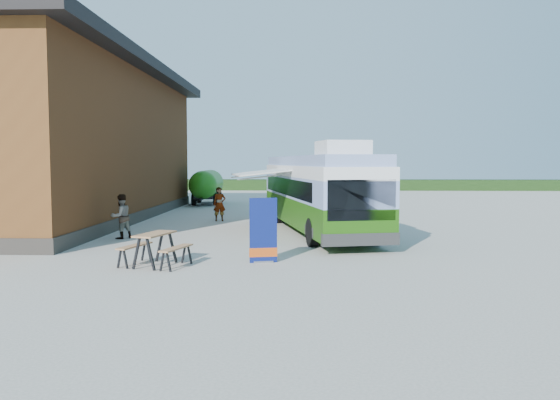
{
  "coord_description": "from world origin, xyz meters",
  "views": [
    {
      "loc": [
        0.79,
        -15.82,
        2.77
      ],
      "look_at": [
        0.15,
        3.67,
        1.4
      ],
      "focal_mm": 35.0,
      "sensor_mm": 36.0,
      "label": 1
    }
  ],
  "objects_px": {
    "banner": "(263,236)",
    "slurry_tanker": "(207,185)",
    "person_b": "(121,216)",
    "picnic_table": "(155,241)",
    "person_a": "(220,204)",
    "bus": "(317,190)"
  },
  "relations": [
    {
      "from": "banner",
      "to": "slurry_tanker",
      "type": "height_order",
      "value": "slurry_tanker"
    },
    {
      "from": "person_b",
      "to": "picnic_table",
      "type": "bearing_deg",
      "value": 68.43
    },
    {
      "from": "person_a",
      "to": "slurry_tanker",
      "type": "bearing_deg",
      "value": 84.76
    },
    {
      "from": "banner",
      "to": "picnic_table",
      "type": "bearing_deg",
      "value": 179.64
    },
    {
      "from": "picnic_table",
      "to": "person_b",
      "type": "xyz_separation_m",
      "value": [
        -2.58,
        5.1,
        0.15
      ]
    },
    {
      "from": "person_a",
      "to": "slurry_tanker",
      "type": "relative_size",
      "value": 0.27
    },
    {
      "from": "picnic_table",
      "to": "banner",
      "type": "bearing_deg",
      "value": 27.44
    },
    {
      "from": "slurry_tanker",
      "to": "person_b",
      "type": "bearing_deg",
      "value": -93.66
    },
    {
      "from": "picnic_table",
      "to": "person_a",
      "type": "distance_m",
      "value": 11.04
    },
    {
      "from": "banner",
      "to": "picnic_table",
      "type": "distance_m",
      "value": 2.9
    },
    {
      "from": "picnic_table",
      "to": "bus",
      "type": "bearing_deg",
      "value": 74.04
    },
    {
      "from": "picnic_table",
      "to": "slurry_tanker",
      "type": "bearing_deg",
      "value": 111.9
    },
    {
      "from": "bus",
      "to": "picnic_table",
      "type": "xyz_separation_m",
      "value": [
        -4.55,
        -7.27,
        -0.99
      ]
    },
    {
      "from": "bus",
      "to": "banner",
      "type": "relative_size",
      "value": 6.44
    },
    {
      "from": "banner",
      "to": "person_a",
      "type": "height_order",
      "value": "banner"
    },
    {
      "from": "bus",
      "to": "banner",
      "type": "height_order",
      "value": "bus"
    },
    {
      "from": "bus",
      "to": "person_a",
      "type": "bearing_deg",
      "value": 127.86
    },
    {
      "from": "person_b",
      "to": "slurry_tanker",
      "type": "xyz_separation_m",
      "value": [
        0.41,
        16.21,
        0.47
      ]
    },
    {
      "from": "banner",
      "to": "person_a",
      "type": "bearing_deg",
      "value": 92.82
    },
    {
      "from": "person_b",
      "to": "slurry_tanker",
      "type": "relative_size",
      "value": 0.27
    },
    {
      "from": "bus",
      "to": "slurry_tanker",
      "type": "xyz_separation_m",
      "value": [
        -6.73,
        14.04,
        -0.38
      ]
    },
    {
      "from": "person_b",
      "to": "slurry_tanker",
      "type": "height_order",
      "value": "slurry_tanker"
    }
  ]
}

